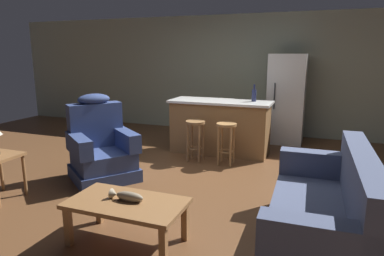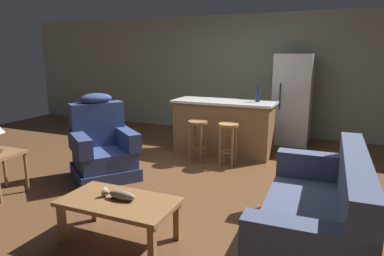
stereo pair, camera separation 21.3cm
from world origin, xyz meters
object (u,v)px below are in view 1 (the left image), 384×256
kitchen_island (220,127)px  coffee_table (127,207)px  couch (326,216)px  bar_stool_right (226,136)px  bottle_tall_green (254,95)px  bar_stool_left (195,133)px  refrigerator (286,99)px  fish_figurine (127,196)px  recliner_near_lamp (101,149)px

kitchen_island → coffee_table: bearing=-89.3°
couch → kitchen_island: size_ratio=1.07×
couch → bar_stool_right: size_ratio=2.83×
kitchen_island → bottle_tall_green: bottle_tall_green is taller
bar_stool_left → refrigerator: 2.26m
kitchen_island → refrigerator: size_ratio=1.02×
couch → bar_stool_left: 2.92m
bottle_tall_green → fish_figurine: bearing=-99.2°
fish_figurine → couch: (1.75, 0.49, -0.12)m
coffee_table → fish_figurine: bearing=113.6°
bar_stool_right → bottle_tall_green: 0.98m
fish_figurine → bar_stool_left: size_ratio=0.50×
fish_figurine → bar_stool_left: 2.61m
couch → bar_stool_right: (-1.50, 2.11, 0.13)m
fish_figurine → coffee_table: bearing=-66.4°
couch → refrigerator: size_ratio=1.09×
fish_figurine → refrigerator: (0.98, 4.43, 0.42)m
fish_figurine → bar_stool_right: bearing=84.4°
fish_figurine → bottle_tall_green: 3.42m
bar_stool_right → refrigerator: refrigerator is taller
kitchen_island → bar_stool_left: 0.67m
bar_stool_left → bar_stool_right: same height
recliner_near_lamp → bar_stool_right: 1.95m
recliner_near_lamp → bar_stool_left: recliner_near_lamp is taller
kitchen_island → bar_stool_left: (-0.24, -0.63, -0.01)m
recliner_near_lamp → refrigerator: size_ratio=0.68×
bar_stool_right → bottle_tall_green: bearing=68.7°
coffee_table → bar_stool_right: bearing=84.6°
bar_stool_left → fish_figurine: bearing=-84.0°
kitchen_island → bar_stool_left: kitchen_island is taller
couch → bar_stool_right: couch is taller
recliner_near_lamp → refrigerator: 3.81m
couch → recliner_near_lamp: size_ratio=1.60×
bar_stool_left → refrigerator: (1.26, 1.83, 0.41)m
couch → refrigerator: bearing=-80.5°
kitchen_island → bottle_tall_green: (0.57, 0.10, 0.58)m
bar_stool_right → couch: bearing=-54.6°
coffee_table → bar_stool_left: size_ratio=1.62×
bottle_tall_green → couch: bearing=-66.9°
kitchen_island → refrigerator: 1.62m
couch → kitchen_island: (-1.78, 2.74, 0.14)m
couch → bottle_tall_green: bearing=-68.4°
recliner_near_lamp → bar_stool_right: size_ratio=1.76×
recliner_near_lamp → coffee_table: bearing=-10.1°
coffee_table → fish_figurine: 0.10m
recliner_near_lamp → couch: bearing=21.1°
coffee_table → bar_stool_left: (-0.28, 2.61, 0.11)m
couch → recliner_near_lamp: (-3.02, 0.89, 0.08)m
kitchen_island → bottle_tall_green: 0.82m
couch → recliner_near_lamp: 3.15m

